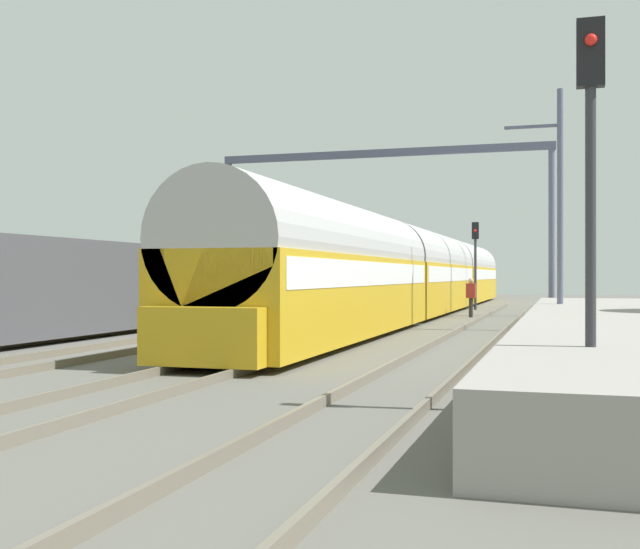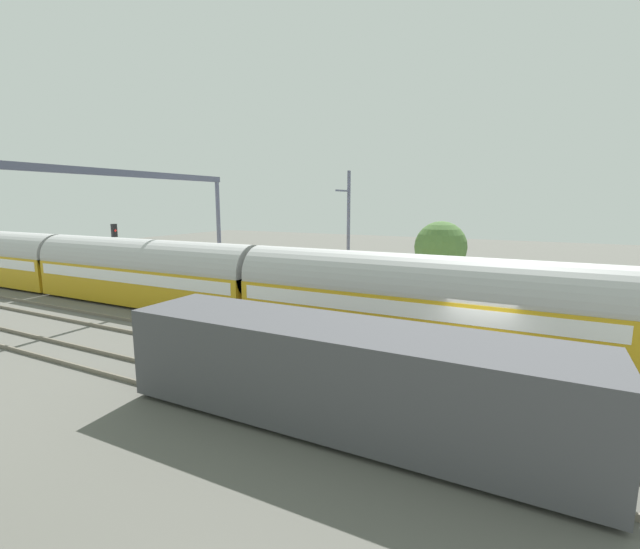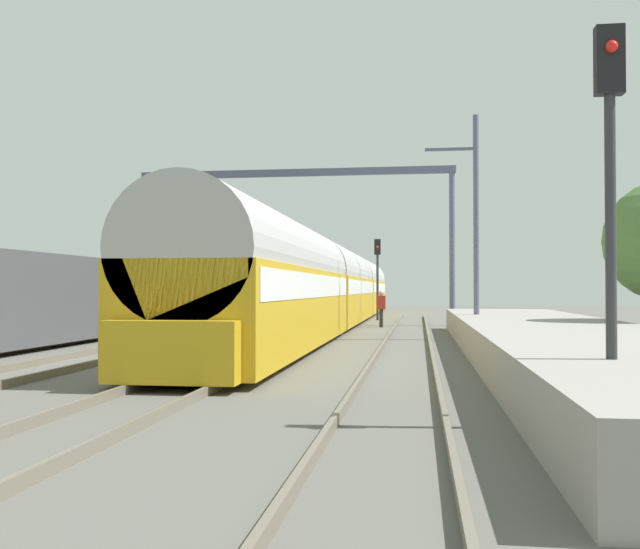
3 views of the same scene
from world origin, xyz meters
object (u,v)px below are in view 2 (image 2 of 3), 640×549
(passenger_train, at_px, (145,272))
(freight_car, at_px, (342,375))
(catenary_gantry, at_px, (121,207))
(railway_signal_far, at_px, (116,248))
(person_crossing, at_px, (209,284))

(passenger_train, relative_size, freight_car, 3.78)
(passenger_train, bearing_deg, freight_car, -115.27)
(catenary_gantry, bearing_deg, railway_signal_far, 56.12)
(passenger_train, xyz_separation_m, person_crossing, (2.52, -2.70, -0.94))
(freight_car, relative_size, railway_signal_far, 2.78)
(passenger_train, relative_size, railway_signal_far, 10.52)
(catenary_gantry, bearing_deg, freight_car, -110.41)
(railway_signal_far, bearing_deg, catenary_gantry, -123.88)
(freight_car, bearing_deg, passenger_train, 64.73)
(person_crossing, xyz_separation_m, catenary_gantry, (-4.47, 1.90, 4.85))
(railway_signal_far, relative_size, catenary_gantry, 0.29)
(person_crossing, bearing_deg, railway_signal_far, 99.29)
(freight_car, relative_size, person_crossing, 7.51)
(freight_car, bearing_deg, person_crossing, 53.26)
(railway_signal_far, bearing_deg, freight_car, -114.34)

